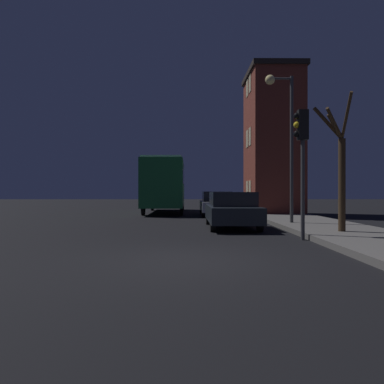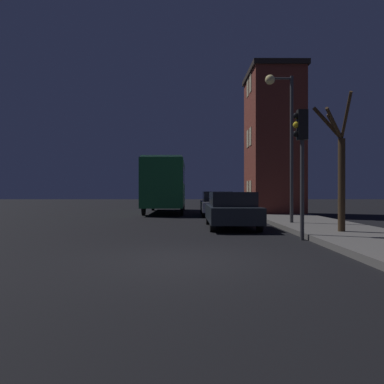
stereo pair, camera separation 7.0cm
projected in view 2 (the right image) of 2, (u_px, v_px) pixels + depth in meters
The scene contains 8 objects.
ground_plane at pixel (186, 260), 8.03m from camera, with size 120.00×120.00×0.00m, color black.
brick_building at pixel (273, 141), 23.39m from camera, with size 3.21×4.73×8.80m.
streetlamp at pixel (284, 123), 15.45m from camera, with size 1.17×0.40×6.11m.
traffic_light at pixel (301, 146), 11.21m from camera, with size 0.43×0.24×3.91m.
bare_tree at pixel (340, 166), 12.05m from camera, with size 1.01×2.29×4.27m.
bus at pixel (166, 182), 25.63m from camera, with size 2.53×9.06×3.54m.
car_near_lane at pixel (231, 209), 14.95m from camera, with size 1.88×4.69×1.44m.
car_mid_lane at pixel (217, 203), 22.27m from camera, with size 1.82×4.55×1.45m.
Camera 2 is at (0.07, -8.03, 1.47)m, focal length 35.00 mm.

